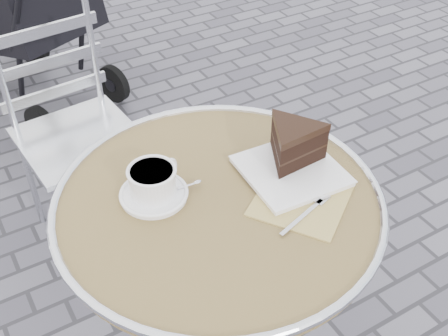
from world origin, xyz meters
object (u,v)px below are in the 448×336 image
cappuccino_set (154,184)px  cake_plate_set (293,150)px  baby_stroller (7,3)px  bistro_chair (64,106)px  cafe_table (219,251)px

cappuccino_set → cake_plate_set: (0.31, -0.07, 0.02)m
baby_stroller → cake_plate_set: bearing=-105.4°
bistro_chair → cappuccino_set: bearing=-95.7°
cappuccino_set → bistro_chair: (0.01, 0.78, -0.25)m
cafe_table → cappuccino_set: cappuccino_set is taller
cake_plate_set → bistro_chair: 0.95m
bistro_chair → baby_stroller: bearing=82.4°
cake_plate_set → cafe_table: bearing=-174.8°
cafe_table → bistro_chair: size_ratio=0.89×
cappuccino_set → baby_stroller: 1.79m
baby_stroller → cafe_table: bearing=-111.5°
cafe_table → baby_stroller: baby_stroller is taller
cafe_table → baby_stroller: 1.85m
cappuccino_set → baby_stroller: baby_stroller is taller
baby_stroller → cappuccino_set: bearing=-115.1°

